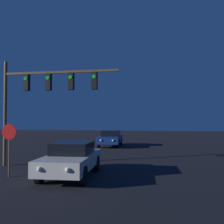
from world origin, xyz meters
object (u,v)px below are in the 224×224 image
Objects in this scene: traffic_signal_mast at (41,91)px; stop_sign at (9,140)px; car_near at (72,158)px; car_far at (110,138)px.

stop_sign is at bearing -96.98° from traffic_signal_mast.
traffic_signal_mast is at bearing 83.02° from stop_sign.
car_far is at bearing -90.34° from car_near.
car_far is 0.71× the size of traffic_signal_mast.
car_far is 13.42m from stop_sign.
car_far is at bearing 80.42° from traffic_signal_mast.
car_far is 11.41m from traffic_signal_mast.
traffic_signal_mast reaches higher than stop_sign.
traffic_signal_mast is at bearing -40.46° from car_near.
traffic_signal_mast is 3.49m from stop_sign.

